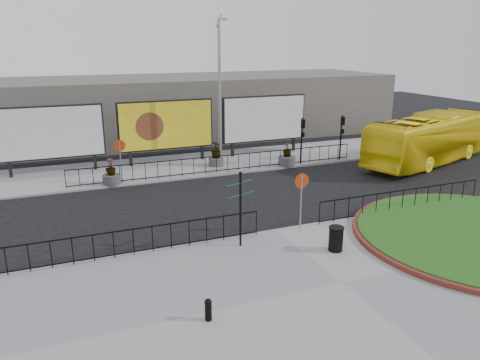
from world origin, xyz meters
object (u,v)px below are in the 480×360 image
fingerpost_sign (240,202)px  bollard (208,308)px  billboard_mid (166,125)px  planter_c (287,157)px  litter_bin (336,239)px  planter_b (216,156)px  bus (430,139)px  lamp_post (220,92)px  planter_a (111,175)px

fingerpost_sign → bollard: size_ratio=4.42×
billboard_mid → planter_c: (6.97, -3.57, -1.96)m
litter_bin → planter_b: bearing=90.0°
bollard → litter_bin: (5.98, 2.61, 0.11)m
bus → lamp_post: bearing=54.2°
fingerpost_sign → litter_bin: (3.21, -1.78, -1.33)m
litter_bin → lamp_post: bearing=88.8°
bollard → planter_b: bearing=70.0°
billboard_mid → lamp_post: bearing=-33.3°
lamp_post → bus: lamp_post is taller
lamp_post → planter_a: (-7.07, -1.60, -4.19)m
lamp_post → litter_bin: (-0.29, -13.78, -4.22)m
litter_bin → bus: bearing=35.3°
planter_a → fingerpost_sign: bearing=-71.0°
billboard_mid → lamp_post: size_ratio=0.67×
litter_bin → planter_a: 13.94m
bollard → planter_a: bearing=93.1°
litter_bin → planter_b: planter_b is taller
litter_bin → planter_a: (-6.78, 12.18, 0.03)m
fingerpost_sign → planter_a: bearing=91.4°
planter_a → bollard: bearing=-86.9°
bollard → bus: (19.48, 12.18, 1.14)m
lamp_post → fingerpost_sign: size_ratio=3.06×
planter_b → bus: bearing=-17.3°
lamp_post → billboard_mid: bearing=146.7°
planter_a → lamp_post: bearing=12.7°
bollard → bus: 23.00m
planter_a → planter_c: size_ratio=0.95×
billboard_mid → lamp_post: 4.23m
lamp_post → planter_a: bearing=-167.3°
planter_c → billboard_mid: bearing=152.9°
litter_bin → planter_a: planter_a is taller
litter_bin → billboard_mid: bearing=99.8°
bollard → planter_c: bearing=55.3°
bus → planter_b: bus is taller
billboard_mid → fingerpost_sign: bearing=-92.0°
planter_b → lamp_post: bearing=0.0°
lamp_post → bollard: (-6.27, -16.39, -4.33)m
fingerpost_sign → bollard: fingerpost_sign is taller
litter_bin → planter_c: (4.26, 12.18, 0.03)m
litter_bin → planter_a: size_ratio=0.65×
billboard_mid → litter_bin: (2.72, -15.75, -1.99)m
planter_a → planter_b: 6.96m
fingerpost_sign → planter_c: (7.46, 10.40, -1.30)m
fingerpost_sign → lamp_post: bearing=56.2°
bus → planter_a: size_ratio=7.95×
bollard → planter_a: size_ratio=0.46×
bus → planter_c: 9.65m
fingerpost_sign → planter_c: 12.86m
bollard → fingerpost_sign: bearing=57.7°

